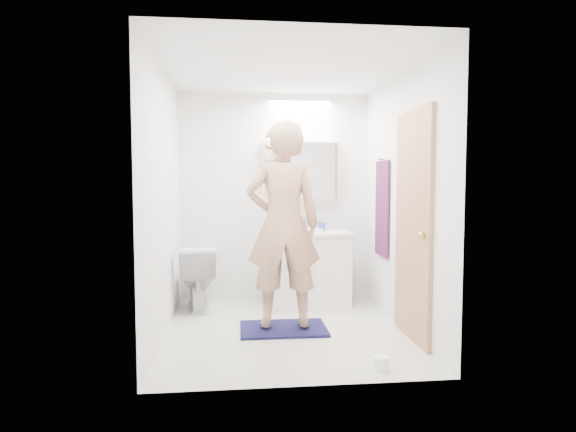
{
  "coord_description": "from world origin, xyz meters",
  "views": [
    {
      "loc": [
        -0.46,
        -4.41,
        1.38
      ],
      "look_at": [
        0.05,
        0.25,
        1.05
      ],
      "focal_mm": 30.28,
      "sensor_mm": 36.0,
      "label": 1
    }
  ],
  "objects": [
    {
      "name": "wall_back",
      "position": [
        0.0,
        1.25,
        1.2
      ],
      "size": [
        2.5,
        0.0,
        2.5
      ],
      "primitive_type": "plane",
      "rotation": [
        1.57,
        0.0,
        0.0
      ],
      "color": "white",
      "rests_on": "floor"
    },
    {
      "name": "toilet_paper_roll",
      "position": [
        0.6,
        -1.02,
        0.05
      ],
      "size": [
        0.11,
        0.11,
        0.1
      ],
      "primitive_type": "cylinder",
      "color": "white",
      "rests_on": "floor"
    },
    {
      "name": "bath_rug",
      "position": [
        -0.02,
        0.02,
        0.01
      ],
      "size": [
        0.81,
        0.56,
        0.02
      ],
      "primitive_type": "cube",
      "rotation": [
        0.0,
        0.0,
        -0.01
      ],
      "color": "#131239",
      "rests_on": "floor"
    },
    {
      "name": "mirror_panel",
      "position": [
        0.3,
        1.1,
        1.5
      ],
      "size": [
        0.84,
        0.01,
        0.66
      ],
      "primitive_type": "cube",
      "color": "silver",
      "rests_on": "medicine_cabinet"
    },
    {
      "name": "wall_front",
      "position": [
        0.0,
        -1.25,
        1.2
      ],
      "size": [
        2.5,
        0.0,
        2.5
      ],
      "primitive_type": "plane",
      "rotation": [
        -1.57,
        0.0,
        0.0
      ],
      "color": "white",
      "rests_on": "floor"
    },
    {
      "name": "medicine_cabinet",
      "position": [
        0.3,
        1.18,
        1.5
      ],
      "size": [
        0.88,
        0.14,
        0.7
      ],
      "primitive_type": "cube",
      "color": "white",
      "rests_on": "wall_back"
    },
    {
      "name": "ceiling",
      "position": [
        0.0,
        0.0,
        2.4
      ],
      "size": [
        2.5,
        2.5,
        0.0
      ],
      "primitive_type": "plane",
      "rotation": [
        3.14,
        0.0,
        0.0
      ],
      "color": "white",
      "rests_on": "floor"
    },
    {
      "name": "person",
      "position": [
        -0.02,
        0.02,
        0.99
      ],
      "size": [
        0.69,
        0.46,
        1.89
      ],
      "primitive_type": "imported",
      "rotation": [
        0.0,
        0.0,
        3.13
      ],
      "color": "tan",
      "rests_on": "bath_rug"
    },
    {
      "name": "vanity_cabinet",
      "position": [
        0.35,
        0.96,
        0.39
      ],
      "size": [
        0.9,
        0.55,
        0.78
      ],
      "primitive_type": "cube",
      "color": "white",
      "rests_on": "floor"
    },
    {
      "name": "floor",
      "position": [
        0.0,
        0.0,
        0.0
      ],
      "size": [
        2.5,
        2.5,
        0.0
      ],
      "primitive_type": "plane",
      "color": "silver",
      "rests_on": "ground"
    },
    {
      "name": "towel_hook",
      "position": [
        1.07,
        0.55,
        1.62
      ],
      "size": [
        0.07,
        0.02,
        0.02
      ],
      "primitive_type": "cylinder",
      "rotation": [
        0.0,
        1.57,
        0.0
      ],
      "color": "silver",
      "rests_on": "wall_right"
    },
    {
      "name": "toothbrush_cup",
      "position": [
        0.54,
        1.12,
        0.87
      ],
      "size": [
        0.13,
        0.13,
        0.09
      ],
      "primitive_type": "imported",
      "rotation": [
        0.0,
        0.0,
        -0.4
      ],
      "color": "#3D4EB8",
      "rests_on": "countertop"
    },
    {
      "name": "towel",
      "position": [
        1.08,
        0.55,
        1.1
      ],
      "size": [
        0.02,
        0.42,
        1.0
      ],
      "primitive_type": "cube",
      "color": "#131A3E",
      "rests_on": "wall_right"
    },
    {
      "name": "faucet",
      "position": [
        0.35,
        1.19,
        0.9
      ],
      "size": [
        0.02,
        0.02,
        0.16
      ],
      "primitive_type": "cylinder",
      "color": "silver",
      "rests_on": "countertop"
    },
    {
      "name": "sink_basin",
      "position": [
        0.35,
        0.99,
        0.84
      ],
      "size": [
        0.36,
        0.36,
        0.03
      ],
      "primitive_type": "cylinder",
      "color": "white",
      "rests_on": "countertop"
    },
    {
      "name": "soap_bottle_a",
      "position": [
        0.09,
        1.11,
        0.92
      ],
      "size": [
        0.1,
        0.1,
        0.2
      ],
      "primitive_type": "imported",
      "rotation": [
        0.0,
        0.0,
        0.39
      ],
      "color": "#CABB83",
      "rests_on": "countertop"
    },
    {
      "name": "wall_right",
      "position": [
        1.1,
        0.0,
        1.2
      ],
      "size": [
        0.0,
        2.5,
        2.5
      ],
      "primitive_type": "plane",
      "rotation": [
        1.57,
        0.0,
        -1.57
      ],
      "color": "white",
      "rests_on": "floor"
    },
    {
      "name": "door_knob",
      "position": [
        1.04,
        -0.65,
        0.95
      ],
      "size": [
        0.06,
        0.06,
        0.06
      ],
      "primitive_type": "sphere",
      "color": "gold",
      "rests_on": "door"
    },
    {
      "name": "door",
      "position": [
        1.08,
        -0.35,
        1.0
      ],
      "size": [
        0.04,
        0.8,
        2.0
      ],
      "primitive_type": "cube",
      "color": "#A37E51",
      "rests_on": "wall_right"
    },
    {
      "name": "countertop",
      "position": [
        0.35,
        0.96,
        0.8
      ],
      "size": [
        0.95,
        0.58,
        0.04
      ],
      "primitive_type": "cube",
      "color": "white",
      "rests_on": "vanity_cabinet"
    },
    {
      "name": "wall_left",
      "position": [
        -1.1,
        0.0,
        1.2
      ],
      "size": [
        0.0,
        2.5,
        2.5
      ],
      "primitive_type": "plane",
      "rotation": [
        1.57,
        0.0,
        1.57
      ],
      "color": "white",
      "rests_on": "floor"
    },
    {
      "name": "toilet",
      "position": [
        -0.87,
        0.85,
        0.35
      ],
      "size": [
        0.46,
        0.73,
        0.7
      ],
      "primitive_type": "imported",
      "rotation": [
        0.0,
        0.0,
        3.24
      ],
      "color": "white",
      "rests_on": "floor"
    },
    {
      "name": "soap_bottle_b",
      "position": [
        0.14,
        1.15,
        0.91
      ],
      "size": [
        0.12,
        0.12,
        0.19
      ],
      "primitive_type": "imported",
      "rotation": [
        0.0,
        0.0,
        -0.87
      ],
      "color": "#577CBA",
      "rests_on": "countertop"
    }
  ]
}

